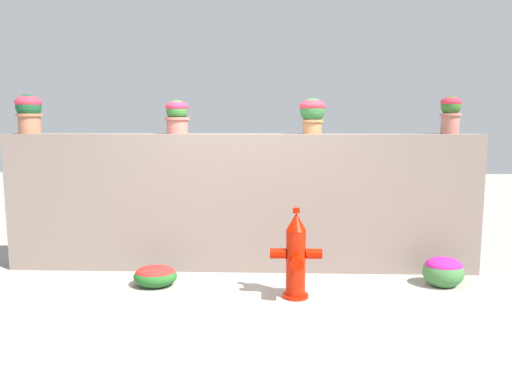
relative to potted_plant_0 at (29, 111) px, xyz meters
name	(u,v)px	position (x,y,z in m)	size (l,w,h in m)	color
ground_plane	(233,304)	(2.44, -1.18, -1.85)	(24.00, 24.00, 0.00)	#A09992
stone_wall	(241,202)	(2.44, 0.04, -1.06)	(5.42, 0.40, 1.58)	gray
potted_plant_0	(29,111)	(0.00, 0.00, 0.00)	(0.30, 0.30, 0.45)	#AB6B4D
potted_plant_1	(177,115)	(1.70, 0.07, -0.05)	(0.29, 0.29, 0.39)	#C16C5D
potted_plant_2	(312,112)	(3.26, 0.06, -0.02)	(0.30, 0.30, 0.41)	#BF7D4C
potted_plant_3	(451,111)	(4.81, 0.07, -0.01)	(0.24, 0.24, 0.43)	#B36A5D
fire_hydrant	(296,257)	(3.04, -0.97, -1.44)	(0.51, 0.40, 0.90)	red
flower_bush_left	(155,275)	(1.57, -0.66, -1.73)	(0.46, 0.41, 0.22)	#246125
flower_bush_right	(443,270)	(4.62, -0.55, -1.68)	(0.43, 0.39, 0.32)	#407A3C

